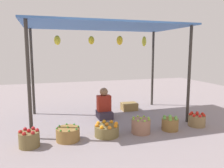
{
  "coord_description": "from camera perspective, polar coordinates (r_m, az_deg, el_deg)",
  "views": [
    {
      "loc": [
        -1.53,
        -5.43,
        1.71
      ],
      "look_at": [
        0.0,
        -0.51,
        0.95
      ],
      "focal_mm": 36.16,
      "sensor_mm": 36.0,
      "label": 1
    }
  ],
  "objects": [
    {
      "name": "vendor_person",
      "position": [
        5.8,
        -2.01,
        -5.69
      ],
      "size": [
        0.36,
        0.44,
        0.78
      ],
      "color": "#39303F",
      "rests_on": "ground"
    },
    {
      "name": "ground_plane",
      "position": [
        5.89,
        -1.5,
        -8.48
      ],
      "size": [
        14.0,
        14.0,
        0.0
      ],
      "primitive_type": "plane",
      "color": "gray"
    },
    {
      "name": "basket_red_tomatoes",
      "position": [
        5.58,
        20.64,
        -8.54
      ],
      "size": [
        0.38,
        0.38,
        0.32
      ],
      "color": "olive",
      "rests_on": "ground"
    },
    {
      "name": "market_stall_structure",
      "position": [
        5.67,
        -1.65,
        12.96
      ],
      "size": [
        3.86,
        2.14,
        2.33
      ],
      "color": "#38332D",
      "rests_on": "ground"
    },
    {
      "name": "wooden_crate_near_vendor",
      "position": [
        6.6,
        4.38,
        -5.68
      ],
      "size": [
        0.44,
        0.33,
        0.21
      ],
      "primitive_type": "cube",
      "color": "olive",
      "rests_on": "ground"
    },
    {
      "name": "basket_green_chilies",
      "position": [
        4.51,
        -11.08,
        -12.33
      ],
      "size": [
        0.45,
        0.45,
        0.28
      ],
      "color": "olive",
      "rests_on": "ground"
    },
    {
      "name": "basket_green_apples",
      "position": [
        5.13,
        14.45,
        -9.74
      ],
      "size": [
        0.36,
        0.36,
        0.31
      ],
      "color": "olive",
      "rests_on": "ground"
    },
    {
      "name": "basket_limes",
      "position": [
        4.84,
        7.33,
        -10.47
      ],
      "size": [
        0.4,
        0.4,
        0.34
      ],
      "color": "#986C55",
      "rests_on": "ground"
    },
    {
      "name": "basket_oranges",
      "position": [
        4.65,
        -1.34,
        -11.61
      ],
      "size": [
        0.49,
        0.49,
        0.29
      ],
      "color": "brown",
      "rests_on": "ground"
    },
    {
      "name": "basket_red_apples",
      "position": [
        4.41,
        -20.2,
        -12.91
      ],
      "size": [
        0.36,
        0.36,
        0.34
      ],
      "color": "brown",
      "rests_on": "ground"
    }
  ]
}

